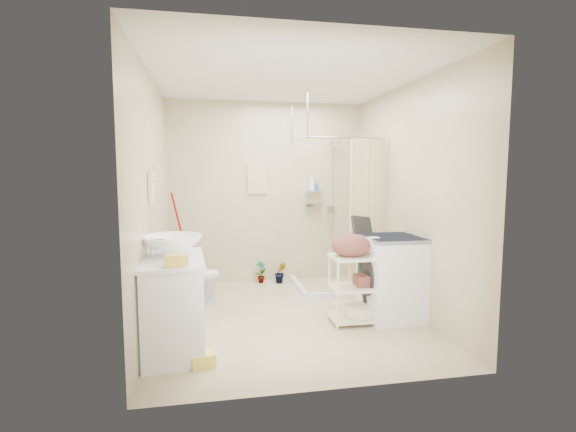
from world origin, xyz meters
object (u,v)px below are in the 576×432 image
at_px(vanity, 174,304).
at_px(washing_machine, 393,277).
at_px(laundry_rack, 360,282).
at_px(toilet, 193,277).

distance_m(vanity, washing_machine, 2.34).
distance_m(vanity, laundry_rack, 1.93).
bearing_deg(vanity, laundry_rack, 7.21).
height_order(vanity, toilet, vanity).
bearing_deg(laundry_rack, washing_machine, 11.72).
xyz_separation_m(toilet, washing_machine, (2.18, -0.92, 0.12)).
bearing_deg(laundry_rack, toilet, 151.58).
relative_size(vanity, washing_machine, 1.06).
height_order(toilet, washing_machine, washing_machine).
bearing_deg(washing_machine, toilet, 156.90).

